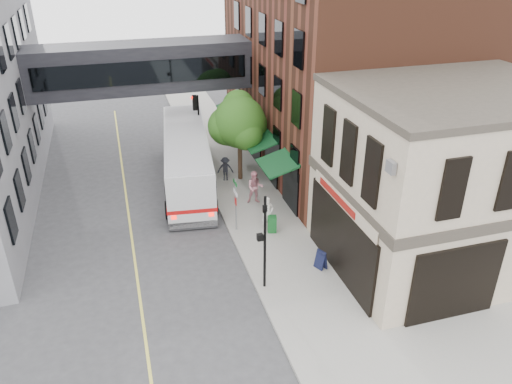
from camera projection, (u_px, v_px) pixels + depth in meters
ground at (270, 320)px, 20.47m from camera, size 120.00×120.00×0.00m
sidewalk_main at (234, 173)px, 32.87m from camera, size 4.00×60.00×0.15m
corner_building at (446, 180)px, 22.50m from camera, size 10.19×8.12×8.45m
brick_building at (346, 57)px, 32.55m from camera, size 13.76×18.00×14.00m
skyway_bridge at (141, 67)px, 32.08m from camera, size 14.00×3.18×3.00m
traffic_signal_near at (264, 232)px, 20.90m from camera, size 0.44×0.22×4.60m
traffic_signal_far at (197, 114)px, 33.49m from camera, size 0.53×0.28×4.50m
street_sign_pole at (236, 200)px, 25.64m from camera, size 0.08×0.75×3.00m
street_tree at (238, 121)px, 30.49m from camera, size 3.80×3.20×5.60m
lane_marking at (129, 219)px, 27.73m from camera, size 0.12×40.00×0.01m
bus at (187, 157)px, 30.98m from camera, size 4.06×12.14×3.20m
pedestrian_a at (268, 214)px, 26.07m from camera, size 0.77×0.60×1.88m
pedestrian_b at (255, 187)px, 28.71m from camera, size 1.10×0.95×1.95m
pedestrian_c at (225, 169)px, 31.45m from camera, size 1.12×0.80×1.56m
newspaper_box at (272, 224)px, 26.07m from camera, size 0.54×0.50×0.91m
sandwich_board at (321, 259)px, 23.20m from camera, size 0.52×0.61×0.93m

